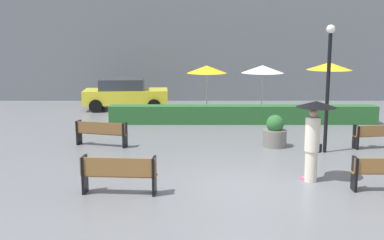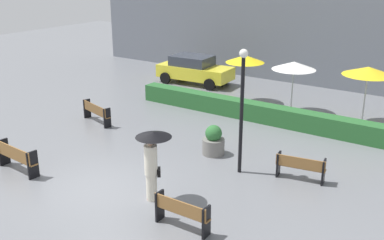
{
  "view_description": "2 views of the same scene",
  "coord_description": "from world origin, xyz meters",
  "views": [
    {
      "loc": [
        -1.33,
        -11.62,
        3.82
      ],
      "look_at": [
        -1.34,
        2.54,
        1.23
      ],
      "focal_mm": 44.26,
      "sensor_mm": 36.0,
      "label": 1
    },
    {
      "loc": [
        9.46,
        -8.94,
        6.62
      ],
      "look_at": [
        0.61,
        4.12,
        1.14
      ],
      "focal_mm": 43.08,
      "sensor_mm": 36.0,
      "label": 2
    }
  ],
  "objects": [
    {
      "name": "hedge_strip",
      "position": [
        0.85,
        8.4,
        0.39
      ],
      "size": [
        11.45,
        0.7,
        0.78
      ],
      "primitive_type": "cube",
      "color": "#28602D",
      "rests_on": "ground"
    },
    {
      "name": "bench_near_right",
      "position": [
        3.39,
        -0.48,
        0.51
      ],
      "size": [
        1.59,
        0.35,
        0.85
      ],
      "color": "olive",
      "rests_on": "ground"
    },
    {
      "name": "bench_far_right",
      "position": [
        4.87,
        3.94,
        0.48
      ],
      "size": [
        1.58,
        0.6,
        0.81
      ],
      "color": "olive",
      "rests_on": "ground"
    },
    {
      "name": "patio_umbrella_yellow_far",
      "position": [
        5.06,
        10.49,
        2.32
      ],
      "size": [
        2.1,
        2.1,
        2.5
      ],
      "color": "silver",
      "rests_on": "ground"
    },
    {
      "name": "patio_umbrella_white",
      "position": [
        1.92,
        10.27,
        2.19
      ],
      "size": [
        1.96,
        1.96,
        2.38
      ],
      "color": "silver",
      "rests_on": "ground"
    },
    {
      "name": "patio_umbrella_yellow",
      "position": [
        -0.64,
        10.48,
        2.17
      ],
      "size": [
        1.86,
        1.86,
        2.35
      ],
      "color": "silver",
      "rests_on": "ground"
    },
    {
      "name": "ground_plane",
      "position": [
        0.0,
        0.0,
        0.0
      ],
      "size": [
        60.0,
        60.0,
        0.0
      ],
      "primitive_type": "plane",
      "color": "slate"
    },
    {
      "name": "planter_pot",
      "position": [
        1.5,
        4.18,
        0.48
      ],
      "size": [
        0.8,
        0.8,
        1.1
      ],
      "color": "slate",
      "rests_on": "ground"
    },
    {
      "name": "parked_car",
      "position": [
        -4.74,
        12.23,
        0.82
      ],
      "size": [
        4.3,
        2.17,
        1.57
      ],
      "color": "yellow",
      "rests_on": "ground"
    },
    {
      "name": "lamp_post",
      "position": [
        3.0,
        3.39,
        2.5
      ],
      "size": [
        0.28,
        0.28,
        4.1
      ],
      "color": "black",
      "rests_on": "ground"
    },
    {
      "name": "pedestrian_with_umbrella",
      "position": [
        1.81,
        0.33,
        1.4
      ],
      "size": [
        1.03,
        1.03,
        2.12
      ],
      "color": "silver",
      "rests_on": "ground"
    },
    {
      "name": "bench_near_left",
      "position": [
        -3.09,
        -0.71,
        0.54
      ],
      "size": [
        1.84,
        0.5,
        0.92
      ],
      "color": "olive",
      "rests_on": "ground"
    },
    {
      "name": "bench_far_left",
      "position": [
        -4.46,
        4.25,
        0.51
      ],
      "size": [
        1.86,
        0.8,
        0.85
      ],
      "color": "brown",
      "rests_on": "ground"
    },
    {
      "name": "building_facade",
      "position": [
        0.0,
        16.0,
        4.39
      ],
      "size": [
        28.0,
        1.2,
        8.77
      ],
      "primitive_type": "cube",
      "color": "slate",
      "rests_on": "ground"
    }
  ]
}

